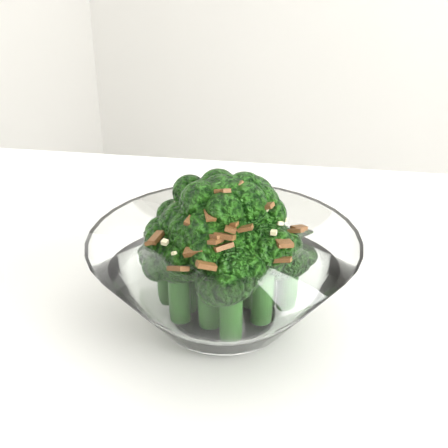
% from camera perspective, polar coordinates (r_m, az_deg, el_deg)
% --- Properties ---
extents(broccoli_dish, '(0.19, 0.19, 0.12)m').
position_cam_1_polar(broccoli_dish, '(0.44, 0.01, -3.98)').
color(broccoli_dish, white).
rests_on(broccoli_dish, table).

